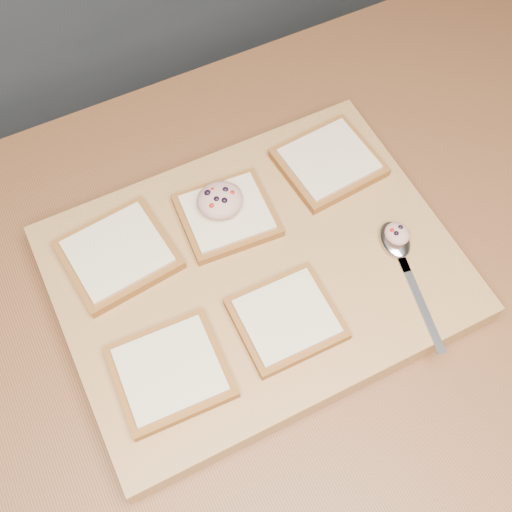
{
  "coord_description": "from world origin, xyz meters",
  "views": [
    {
      "loc": [
        -0.27,
        -0.32,
        1.66
      ],
      "look_at": [
        -0.1,
        0.02,
        0.97
      ],
      "focal_mm": 45.0,
      "sensor_mm": 36.0,
      "label": 1
    }
  ],
  "objects_px": {
    "cutting_board": "(256,274)",
    "bread_far_center": "(227,215)",
    "tuna_salad_dollop": "(220,200)",
    "spoon": "(399,249)"
  },
  "relations": [
    {
      "from": "tuna_salad_dollop",
      "to": "spoon",
      "type": "distance_m",
      "value": 0.24
    },
    {
      "from": "cutting_board",
      "to": "spoon",
      "type": "bearing_deg",
      "value": -19.33
    },
    {
      "from": "bread_far_center",
      "to": "spoon",
      "type": "distance_m",
      "value": 0.23
    },
    {
      "from": "cutting_board",
      "to": "bread_far_center",
      "type": "bearing_deg",
      "value": 91.17
    },
    {
      "from": "cutting_board",
      "to": "spoon",
      "type": "relative_size",
      "value": 2.64
    },
    {
      "from": "cutting_board",
      "to": "tuna_salad_dollop",
      "type": "relative_size",
      "value": 8.2
    },
    {
      "from": "cutting_board",
      "to": "tuna_salad_dollop",
      "type": "bearing_deg",
      "value": 93.43
    },
    {
      "from": "bread_far_center",
      "to": "tuna_salad_dollop",
      "type": "relative_size",
      "value": 2.09
    },
    {
      "from": "tuna_salad_dollop",
      "to": "spoon",
      "type": "bearing_deg",
      "value": -40.67
    },
    {
      "from": "spoon",
      "to": "bread_far_center",
      "type": "bearing_deg",
      "value": 140.79
    }
  ]
}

